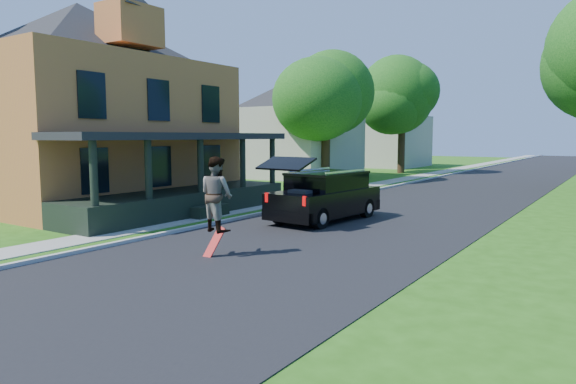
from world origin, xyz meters
The scene contains 13 objects.
ground centered at (0.00, 0.00, 0.00)m, with size 140.00×140.00×0.00m, color #265611.
street centered at (0.00, 20.00, 0.00)m, with size 8.00×120.00×0.02m, color black.
curb centered at (-4.05, 20.00, 0.00)m, with size 0.15×120.00×0.12m, color #AEAEA8.
sidewalk centered at (-5.60, 20.00, 0.00)m, with size 1.30×120.00×0.03m, color gray.
front_walk centered at (-9.50, 6.00, 0.00)m, with size 6.50×1.20×0.03m, color gray.
main_house centered at (-12.80, 5.99, 4.92)m, with size 15.56×15.56×10.10m.
neighbor_house_mid centered at (-13.50, 24.00, 4.19)m, with size 12.78×12.78×8.30m.
neighbor_house_far centered at (-13.50, 40.00, 4.19)m, with size 12.78×12.78×8.30m.
black_suv centered at (-1.40, 7.66, 0.89)m, with size 2.26×5.12×2.33m.
skateboarder centered at (-1.00, 1.50, 1.56)m, with size 1.04×0.89×1.89m.
skateboard centered at (-0.93, 1.30, 0.32)m, with size 0.47×0.42×0.86m.
tree_left_mid centered at (-9.34, 21.57, 5.56)m, with size 6.53×6.22×8.53m.
tree_left_far centered at (-8.13, 31.86, 6.43)m, with size 7.44×7.25×9.88m.
Camera 1 is at (7.58, -8.08, 3.00)m, focal length 32.00 mm.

